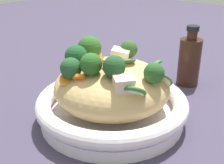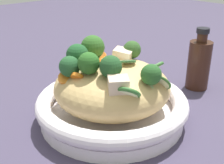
% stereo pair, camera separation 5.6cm
% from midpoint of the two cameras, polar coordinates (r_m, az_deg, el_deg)
% --- Properties ---
extents(ground_plane, '(3.00, 3.00, 0.00)m').
position_cam_midpoint_polar(ground_plane, '(0.59, -2.70, -7.18)').
color(ground_plane, '#3E364D').
extents(serving_bowl, '(0.30, 0.30, 0.05)m').
position_cam_midpoint_polar(serving_bowl, '(0.58, -2.76, -4.84)').
color(serving_bowl, white).
rests_on(serving_bowl, ground_plane).
extents(noodle_heap, '(0.22, 0.22, 0.10)m').
position_cam_midpoint_polar(noodle_heap, '(0.56, -2.85, -0.95)').
color(noodle_heap, tan).
rests_on(noodle_heap, serving_bowl).
extents(broccoli_florets, '(0.21, 0.19, 0.07)m').
position_cam_midpoint_polar(broccoli_florets, '(0.54, -5.53, 4.45)').
color(broccoli_florets, '#9CC175').
rests_on(broccoli_florets, serving_bowl).
extents(carrot_coins, '(0.09, 0.15, 0.04)m').
position_cam_midpoint_polar(carrot_coins, '(0.54, -8.27, 2.21)').
color(carrot_coins, orange).
rests_on(carrot_coins, serving_bowl).
extents(zucchini_slices, '(0.13, 0.15, 0.05)m').
position_cam_midpoint_polar(zucchini_slices, '(0.53, 2.84, 1.54)').
color(zucchini_slices, beige).
rests_on(zucchini_slices, serving_bowl).
extents(chicken_chunks, '(0.19, 0.14, 0.04)m').
position_cam_midpoint_polar(chicken_chunks, '(0.55, -3.33, 3.33)').
color(chicken_chunks, beige).
rests_on(chicken_chunks, serving_bowl).
extents(soy_sauce_bottle, '(0.05, 0.05, 0.15)m').
position_cam_midpoint_polar(soy_sauce_bottle, '(0.74, 12.75, 4.10)').
color(soy_sauce_bottle, '#381E14').
rests_on(soy_sauce_bottle, ground_plane).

